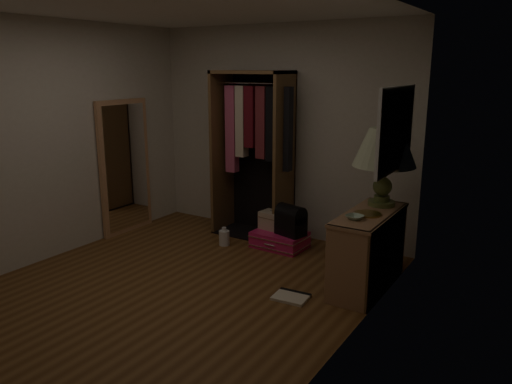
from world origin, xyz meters
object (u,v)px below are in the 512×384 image
at_px(pink_suitcase, 280,240).
at_px(table_lamp, 385,149).
at_px(floor_mirror, 125,167).
at_px(console_bookshelf, 369,247).
at_px(open_wardrobe, 256,140).
at_px(white_jug, 224,238).
at_px(train_case, 273,220).
at_px(black_bag, 291,219).

height_order(pink_suitcase, table_lamp, table_lamp).
bearing_deg(floor_mirror, pink_suitcase, 14.36).
relative_size(console_bookshelf, open_wardrobe, 0.55).
height_order(console_bookshelf, table_lamp, table_lamp).
bearing_deg(table_lamp, white_jug, -176.68).
distance_m(floor_mirror, white_jug, 1.59).
bearing_deg(train_case, open_wardrobe, 158.65).
bearing_deg(pink_suitcase, white_jug, -152.71).
height_order(black_bag, white_jug, black_bag).
bearing_deg(floor_mirror, train_case, 17.01).
height_order(console_bookshelf, floor_mirror, floor_mirror).
height_order(table_lamp, white_jug, table_lamp).
bearing_deg(train_case, black_bag, -8.56).
xyz_separation_m(pink_suitcase, train_case, (-0.13, 0.06, 0.20)).
relative_size(train_case, table_lamp, 0.44).
height_order(black_bag, table_lamp, table_lamp).
xyz_separation_m(floor_mirror, train_case, (1.86, 0.57, -0.55)).
bearing_deg(open_wardrobe, table_lamp, -14.19).
distance_m(pink_suitcase, table_lamp, 1.76).
xyz_separation_m(open_wardrobe, black_bag, (0.65, -0.28, -0.84)).
bearing_deg(open_wardrobe, black_bag, -23.23).
relative_size(console_bookshelf, black_bag, 2.98).
bearing_deg(white_jug, black_bag, 19.72).
height_order(open_wardrobe, white_jug, open_wardrobe).
distance_m(open_wardrobe, table_lamp, 1.81).
bearing_deg(floor_mirror, console_bookshelf, 0.42).
distance_m(train_case, black_bag, 0.30).
bearing_deg(floor_mirror, black_bag, 12.91).
distance_m(train_case, white_jug, 0.63).
distance_m(open_wardrobe, black_bag, 1.10).
xyz_separation_m(open_wardrobe, pink_suitcase, (0.50, -0.26, -1.12)).
xyz_separation_m(pink_suitcase, table_lamp, (1.26, -0.18, 1.22)).
height_order(open_wardrobe, table_lamp, open_wardrobe).
height_order(floor_mirror, train_case, floor_mirror).
relative_size(open_wardrobe, white_jug, 9.25).
height_order(train_case, table_lamp, table_lamp).
distance_m(open_wardrobe, train_case, 1.01).
bearing_deg(black_bag, train_case, 179.58).
bearing_deg(black_bag, console_bookshelf, -7.74).
relative_size(open_wardrobe, black_bag, 5.45).
relative_size(open_wardrobe, train_case, 6.07).
bearing_deg(white_jug, console_bookshelf, -5.99).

